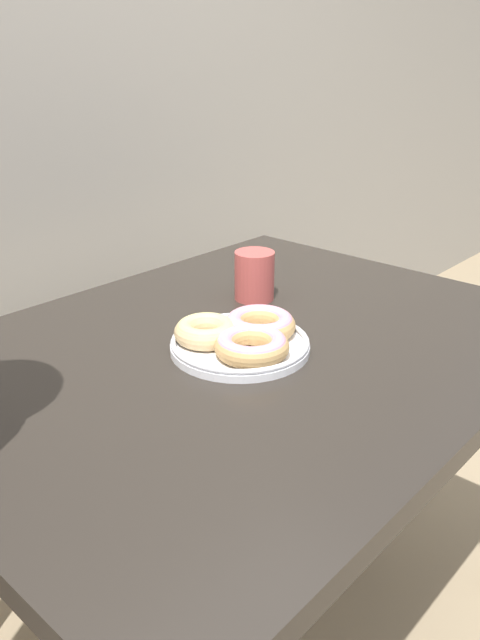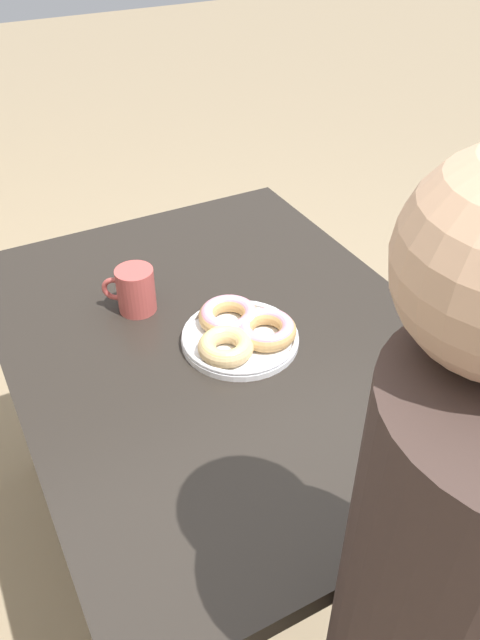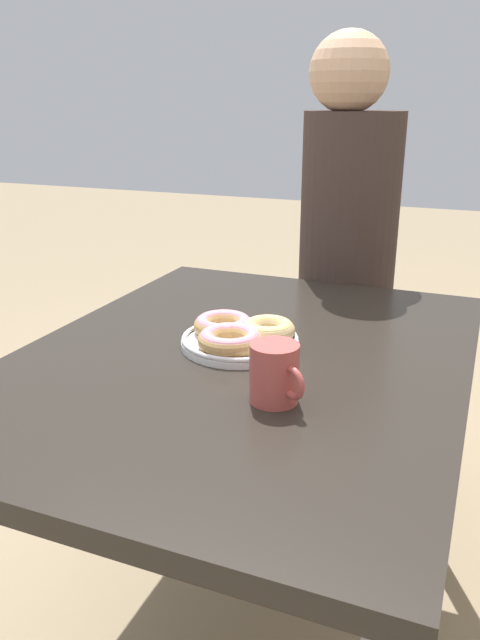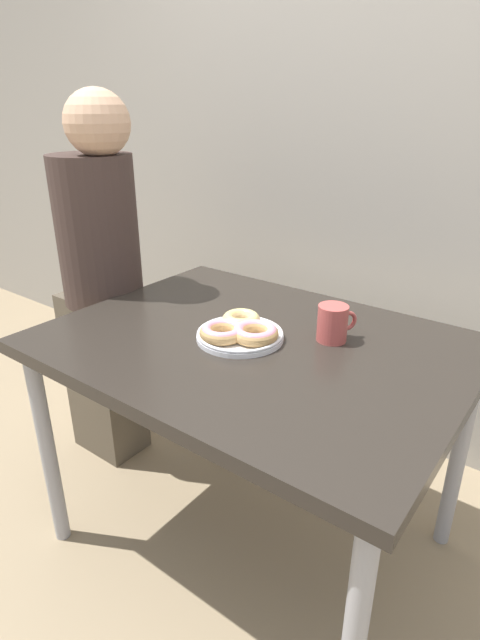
{
  "view_description": "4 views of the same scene",
  "coord_description": "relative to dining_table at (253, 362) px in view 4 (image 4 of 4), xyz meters",
  "views": [
    {
      "loc": [
        -0.79,
        -0.46,
        1.27
      ],
      "look_at": [
        -0.03,
        0.23,
        0.83
      ],
      "focal_mm": 35.0,
      "sensor_mm": 36.0,
      "label": 1
    },
    {
      "loc": [
        -0.95,
        0.71,
        1.64
      ],
      "look_at": [
        -0.03,
        0.23,
        0.83
      ],
      "focal_mm": 35.0,
      "sensor_mm": 36.0,
      "label": 2
    },
    {
      "loc": [
        1.12,
        0.7,
        1.27
      ],
      "look_at": [
        -0.03,
        0.23,
        0.83
      ],
      "focal_mm": 35.0,
      "sensor_mm": 36.0,
      "label": 3
    },
    {
      "loc": [
        0.75,
        -0.82,
        1.4
      ],
      "look_at": [
        -0.03,
        0.23,
        0.83
      ],
      "focal_mm": 28.0,
      "sensor_mm": 36.0,
      "label": 4
    }
  ],
  "objects": [
    {
      "name": "donut_plate",
      "position": [
        -0.03,
        -0.02,
        0.1
      ],
      "size": [
        0.26,
        0.27,
        0.05
      ],
      "color": "white",
      "rests_on": "dining_table"
    },
    {
      "name": "wall_back",
      "position": [
        0.0,
        0.88,
        0.6
      ],
      "size": [
        8.0,
        0.05,
        2.6
      ],
      "color": "#9E998E",
      "rests_on": "ground_plane"
    },
    {
      "name": "ground_plane",
      "position": [
        0.0,
        -0.25,
        -0.7
      ],
      "size": [
        14.0,
        14.0,
        0.0
      ],
      "primitive_type": "plane",
      "color": "#937F60"
    },
    {
      "name": "coffee_mug",
      "position": [
        0.18,
        0.13,
        0.13
      ],
      "size": [
        0.09,
        0.11,
        0.11
      ],
      "color": "#B74C47",
      "rests_on": "dining_table"
    },
    {
      "name": "dining_table",
      "position": [
        0.0,
        0.0,
        0.0
      ],
      "size": [
        1.19,
        0.91,
        0.77
      ],
      "color": "#28231E",
      "rests_on": "ground_plane"
    },
    {
      "name": "person_figure",
      "position": [
        -0.76,
        0.05,
        0.06
      ],
      "size": [
        0.39,
        0.29,
        1.46
      ],
      "color": "brown",
      "rests_on": "ground_plane"
    }
  ]
}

